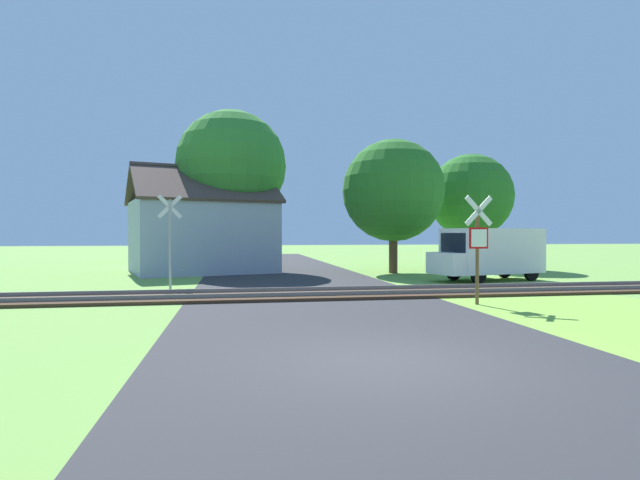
# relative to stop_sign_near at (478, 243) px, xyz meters

# --- Properties ---
(ground_plane) EXTENTS (160.00, 160.00, 0.00)m
(ground_plane) POSITION_rel_stop_sign_near_xyz_m (-4.41, -5.68, -1.76)
(ground_plane) COLOR #6B9942
(road_asphalt) EXTENTS (7.70, 80.00, 0.01)m
(road_asphalt) POSITION_rel_stop_sign_near_xyz_m (-4.41, -3.68, -1.76)
(road_asphalt) COLOR #2D2D30
(road_asphalt) RESTS_ON ground
(rail_track) EXTENTS (60.00, 2.60, 0.22)m
(rail_track) POSITION_rel_stop_sign_near_xyz_m (-4.41, 2.73, -1.71)
(rail_track) COLOR #422D1E
(rail_track) RESTS_ON ground
(stop_sign_near) EXTENTS (0.88, 0.17, 3.10)m
(stop_sign_near) POSITION_rel_stop_sign_near_xyz_m (0.00, 0.00, 0.00)
(stop_sign_near) COLOR brown
(stop_sign_near) RESTS_ON ground
(crossing_sign_far) EXTENTS (0.86, 0.22, 3.44)m
(crossing_sign_far) POSITION_rel_stop_sign_near_xyz_m (-9.11, 5.51, 0.22)
(crossing_sign_far) COLOR #9E9EA5
(crossing_sign_far) RESTS_ON ground
(house) EXTENTS (8.57, 7.86, 5.61)m
(house) POSITION_rel_stop_sign_near_xyz_m (-8.52, 13.81, 0.24)
(house) COLOR #99A3B7
(house) RESTS_ON ground
(tree_far) EXTENTS (4.91, 4.91, 6.70)m
(tree_far) POSITION_rel_stop_sign_near_xyz_m (6.88, 14.26, 2.46)
(tree_far) COLOR #513823
(tree_far) RESTS_ON ground
(tree_center) EXTENTS (5.96, 5.96, 8.70)m
(tree_center) POSITION_rel_stop_sign_near_xyz_m (-6.98, 14.36, 3.95)
(tree_center) COLOR #513823
(tree_center) RESTS_ON ground
(tree_right) EXTENTS (5.21, 5.21, 6.83)m
(tree_right) POSITION_rel_stop_sign_near_xyz_m (1.19, 11.32, 2.45)
(tree_right) COLOR #513823
(tree_right) RESTS_ON ground
(mail_truck) EXTENTS (5.20, 2.96, 2.24)m
(mail_truck) POSITION_rel_stop_sign_near_xyz_m (3.96, 6.67, -0.53)
(mail_truck) COLOR white
(mail_truck) RESTS_ON ground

